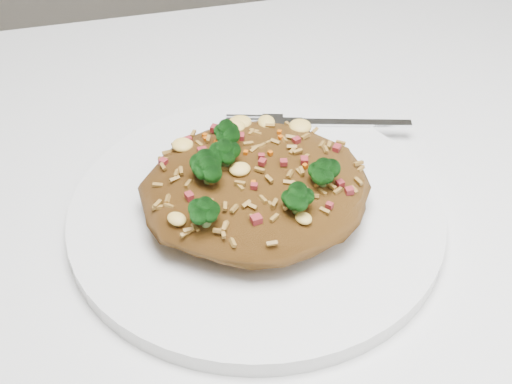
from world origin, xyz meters
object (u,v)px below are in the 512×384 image
dining_table (178,355)px  fried_rice (255,180)px  plate (256,213)px  fork (328,123)px

dining_table → fried_rice: 0.16m
plate → fried_rice: size_ratio=1.67×
dining_table → plate: 0.13m
dining_table → plate: bearing=30.4°
plate → dining_table: bearing=-149.6°
plate → fried_rice: fried_rice is taller
dining_table → fork: bearing=39.3°
plate → fork: 0.12m
fork → dining_table: bearing=-125.6°
fried_rice → fork: bearing=45.5°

